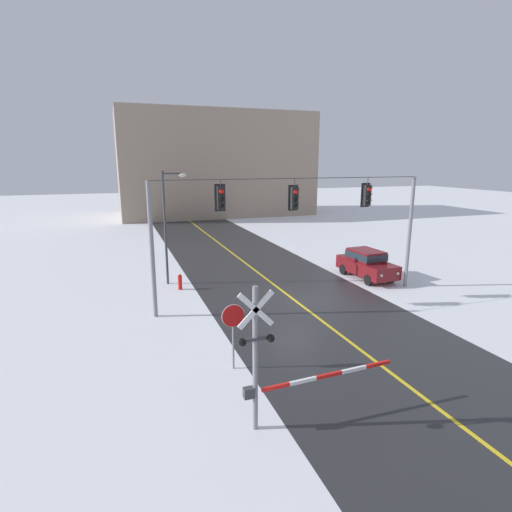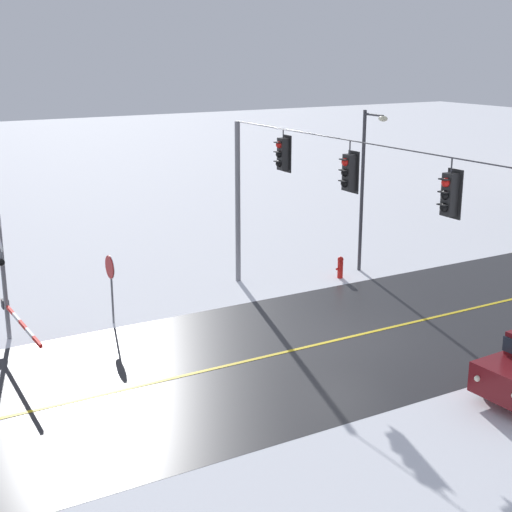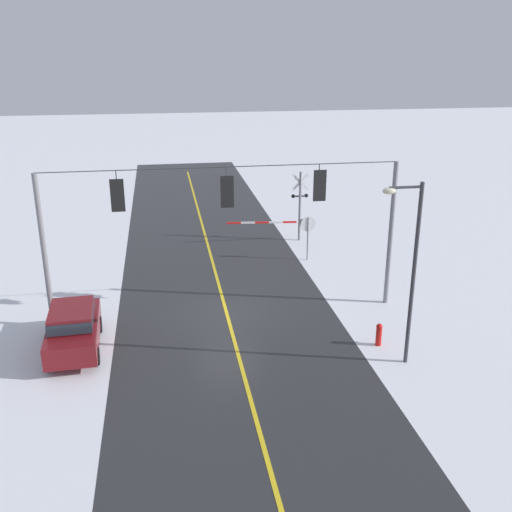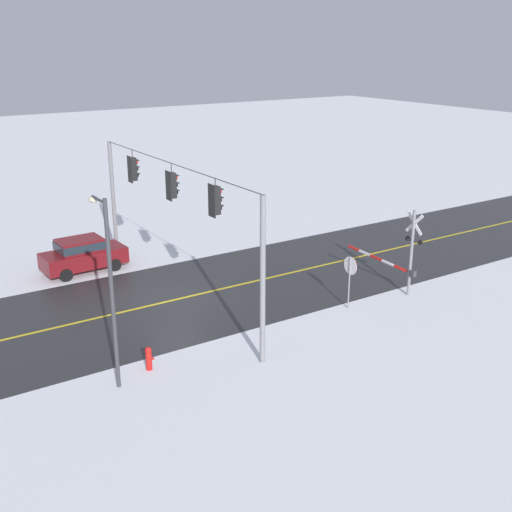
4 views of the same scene
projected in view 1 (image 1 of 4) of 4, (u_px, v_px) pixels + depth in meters
name	position (u px, v px, depth m)	size (l,w,h in m)	color
ground_plane	(294.00, 300.00, 21.02)	(160.00, 160.00, 0.00)	white
road_asphalt	(256.00, 271.00, 26.53)	(9.00, 80.00, 0.01)	#28282B
lane_centre_line	(256.00, 271.00, 26.53)	(0.14, 72.00, 0.01)	gold
signal_span	(296.00, 218.00, 20.05)	(14.20, 0.47, 6.22)	gray
stop_sign	(233.00, 322.00, 13.63)	(0.80, 0.09, 2.35)	gray
railroad_crossing	(270.00, 359.00, 10.56)	(4.69, 0.31, 4.00)	gray
parked_car_maroon	(367.00, 263.00, 24.73)	(1.97, 4.27, 1.74)	maroon
streetlamp_near	(168.00, 217.00, 22.95)	(1.39, 0.28, 6.50)	#38383D
fire_hydrant	(180.00, 281.00, 22.59)	(0.24, 0.31, 0.88)	red
building_distant	(215.00, 164.00, 54.29)	(24.84, 11.90, 13.21)	gray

